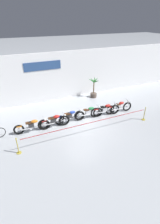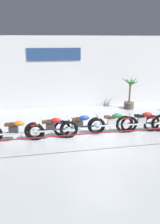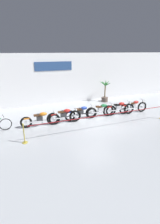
{
  "view_description": "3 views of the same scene",
  "coord_description": "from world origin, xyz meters",
  "px_view_note": "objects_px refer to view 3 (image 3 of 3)",
  "views": [
    {
      "loc": [
        -4.39,
        -9.39,
        6.81
      ],
      "look_at": [
        -0.15,
        0.24,
        0.98
      ],
      "focal_mm": 28.0,
      "sensor_mm": 36.0,
      "label": 1
    },
    {
      "loc": [
        -2.3,
        -7.88,
        3.97
      ],
      "look_at": [
        -0.65,
        1.05,
        0.96
      ],
      "focal_mm": 35.0,
      "sensor_mm": 36.0,
      "label": 2
    },
    {
      "loc": [
        -4.82,
        -9.34,
        4.37
      ],
      "look_at": [
        -0.72,
        0.97,
        0.46
      ],
      "focal_mm": 28.0,
      "sensor_mm": 36.0,
      "label": 3
    }
  ],
  "objects_px": {
    "motorcycle_green_3": "(101,110)",
    "potted_palm_left_of_row": "(105,93)",
    "motorcycle_blue_2": "(81,113)",
    "motorcycle_red_5": "(133,107)",
    "stanchion_far_left": "(82,121)",
    "motorcycle_orange_0": "(41,119)",
    "motorcycle_red_1": "(64,116)",
    "motorcycle_red_4": "(119,108)"
  },
  "relations": [
    {
      "from": "stanchion_far_left",
      "to": "motorcycle_green_3",
      "type": "bearing_deg",
      "value": 40.2
    },
    {
      "from": "stanchion_far_left",
      "to": "motorcycle_red_5",
      "type": "bearing_deg",
      "value": 19.35
    },
    {
      "from": "motorcycle_red_4",
      "to": "potted_palm_left_of_row",
      "type": "distance_m",
      "value": 3.57
    },
    {
      "from": "motorcycle_orange_0",
      "to": "motorcycle_red_1",
      "type": "height_order",
      "value": "motorcycle_red_1"
    },
    {
      "from": "motorcycle_red_4",
      "to": "stanchion_far_left",
      "type": "height_order",
      "value": "stanchion_far_left"
    },
    {
      "from": "motorcycle_green_3",
      "to": "stanchion_far_left",
      "type": "distance_m",
      "value": 2.87
    },
    {
      "from": "motorcycle_red_1",
      "to": "stanchion_far_left",
      "type": "bearing_deg",
      "value": -73.03
    },
    {
      "from": "motorcycle_red_1",
      "to": "potted_palm_left_of_row",
      "type": "distance_m",
      "value": 5.96
    },
    {
      "from": "motorcycle_red_1",
      "to": "motorcycle_blue_2",
      "type": "xyz_separation_m",
      "value": [
        1.22,
        0.15,
        -0.01
      ]
    },
    {
      "from": "motorcycle_blue_2",
      "to": "motorcycle_green_3",
      "type": "height_order",
      "value": "motorcycle_green_3"
    },
    {
      "from": "motorcycle_red_5",
      "to": "stanchion_far_left",
      "type": "distance_m",
      "value": 5.05
    },
    {
      "from": "motorcycle_orange_0",
      "to": "potted_palm_left_of_row",
      "type": "bearing_deg",
      "value": 28.27
    },
    {
      "from": "motorcycle_red_5",
      "to": "potted_palm_left_of_row",
      "type": "xyz_separation_m",
      "value": [
        -0.43,
        3.49,
        0.3
      ]
    },
    {
      "from": "stanchion_far_left",
      "to": "motorcycle_red_4",
      "type": "bearing_deg",
      "value": 25.8
    },
    {
      "from": "motorcycle_orange_0",
      "to": "motorcycle_red_5",
      "type": "xyz_separation_m",
      "value": [
        6.75,
        -0.09,
        0.02
      ]
    },
    {
      "from": "motorcycle_green_3",
      "to": "potted_palm_left_of_row",
      "type": "xyz_separation_m",
      "value": [
        2.15,
        3.32,
        0.31
      ]
    },
    {
      "from": "potted_palm_left_of_row",
      "to": "stanchion_far_left",
      "type": "distance_m",
      "value": 6.74
    },
    {
      "from": "motorcycle_green_3",
      "to": "motorcycle_red_4",
      "type": "relative_size",
      "value": 0.93
    },
    {
      "from": "motorcycle_green_3",
      "to": "motorcycle_red_1",
      "type": "bearing_deg",
      "value": -177.02
    },
    {
      "from": "motorcycle_orange_0",
      "to": "motorcycle_blue_2",
      "type": "bearing_deg",
      "value": 1.91
    },
    {
      "from": "motorcycle_green_3",
      "to": "motorcycle_red_4",
      "type": "distance_m",
      "value": 1.35
    },
    {
      "from": "motorcycle_orange_0",
      "to": "motorcycle_red_4",
      "type": "distance_m",
      "value": 5.52
    },
    {
      "from": "motorcycle_red_5",
      "to": "potted_palm_left_of_row",
      "type": "bearing_deg",
      "value": 97.03
    },
    {
      "from": "motorcycle_blue_2",
      "to": "motorcycle_green_3",
      "type": "relative_size",
      "value": 1.01
    },
    {
      "from": "motorcycle_blue_2",
      "to": "motorcycle_red_5",
      "type": "distance_m",
      "value": 4.06
    },
    {
      "from": "motorcycle_blue_2",
      "to": "motorcycle_orange_0",
      "type": "bearing_deg",
      "value": -178.09
    },
    {
      "from": "motorcycle_orange_0",
      "to": "stanchion_far_left",
      "type": "height_order",
      "value": "stanchion_far_left"
    },
    {
      "from": "motorcycle_red_4",
      "to": "motorcycle_blue_2",
      "type": "bearing_deg",
      "value": 176.92
    },
    {
      "from": "motorcycle_red_1",
      "to": "motorcycle_green_3",
      "type": "relative_size",
      "value": 0.99
    },
    {
      "from": "motorcycle_blue_2",
      "to": "motorcycle_red_5",
      "type": "bearing_deg",
      "value": -2.61
    },
    {
      "from": "motorcycle_red_4",
      "to": "potted_palm_left_of_row",
      "type": "bearing_deg",
      "value": 76.95
    },
    {
      "from": "motorcycle_blue_2",
      "to": "potted_palm_left_of_row",
      "type": "bearing_deg",
      "value": 42.42
    },
    {
      "from": "motorcycle_green_3",
      "to": "stanchion_far_left",
      "type": "xyz_separation_m",
      "value": [
        -2.18,
        -1.84,
        0.24
      ]
    },
    {
      "from": "motorcycle_blue_2",
      "to": "stanchion_far_left",
      "type": "distance_m",
      "value": 2.0
    },
    {
      "from": "motorcycle_red_1",
      "to": "potted_palm_left_of_row",
      "type": "bearing_deg",
      "value": 35.54
    },
    {
      "from": "motorcycle_blue_2",
      "to": "stanchion_far_left",
      "type": "bearing_deg",
      "value": -110.79
    },
    {
      "from": "potted_palm_left_of_row",
      "to": "stanchion_far_left",
      "type": "height_order",
      "value": "potted_palm_left_of_row"
    },
    {
      "from": "motorcycle_green_3",
      "to": "motorcycle_red_5",
      "type": "xyz_separation_m",
      "value": [
        2.58,
        -0.17,
        0.0
      ]
    },
    {
      "from": "motorcycle_green_3",
      "to": "motorcycle_red_5",
      "type": "relative_size",
      "value": 0.97
    },
    {
      "from": "motorcycle_red_1",
      "to": "stanchion_far_left",
      "type": "relative_size",
      "value": 0.25
    },
    {
      "from": "motorcycle_blue_2",
      "to": "potted_palm_left_of_row",
      "type": "height_order",
      "value": "potted_palm_left_of_row"
    },
    {
      "from": "motorcycle_red_1",
      "to": "motorcycle_red_4",
      "type": "relative_size",
      "value": 0.92
    }
  ]
}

